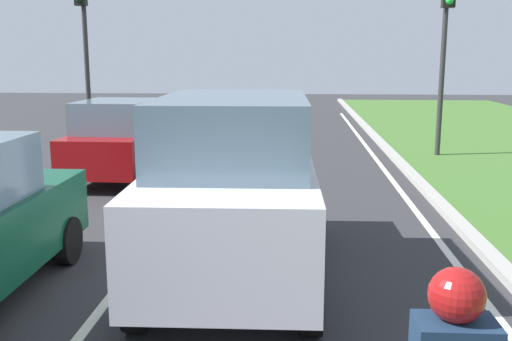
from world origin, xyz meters
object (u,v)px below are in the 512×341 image
object	(u,v)px
car_suv_ahead	(235,187)
traffic_light_overhead_left	(83,27)
car_hatchback_far	(120,140)
traffic_light_near_right	(446,29)

from	to	relation	value
car_suv_ahead	traffic_light_overhead_left	bearing A→B (deg)	117.11
car_suv_ahead	traffic_light_overhead_left	distance (m)	11.65
car_hatchback_far	traffic_light_near_right	size ratio (longest dim) A/B	0.75
traffic_light_near_right	traffic_light_overhead_left	size ratio (longest dim) A/B	0.96
traffic_light_overhead_left	traffic_light_near_right	bearing A→B (deg)	-5.53
car_suv_ahead	car_hatchback_far	size ratio (longest dim) A/B	1.22
car_hatchback_far	traffic_light_overhead_left	xyz separation A→B (m)	(-2.24, 4.24, 2.66)
car_hatchback_far	traffic_light_overhead_left	bearing A→B (deg)	119.06
car_suv_ahead	traffic_light_overhead_left	xyz separation A→B (m)	(-5.43, 10.03, 2.38)
car_suv_ahead	traffic_light_near_right	xyz separation A→B (m)	(4.64, 9.05, 2.25)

